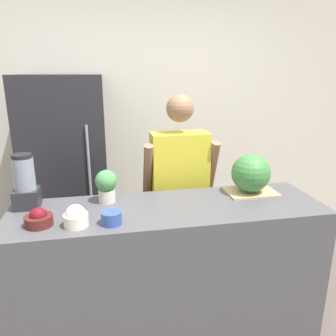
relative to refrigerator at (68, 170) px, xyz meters
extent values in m
cube|color=silver|center=(0.74, 0.41, 0.42)|extent=(8.00, 0.06, 2.60)
cube|color=#4C4C51|center=(0.74, -1.22, -0.40)|extent=(2.00, 0.60, 0.95)
cube|color=#232328|center=(0.00, 0.00, 0.00)|extent=(0.74, 0.72, 1.76)
cylinder|color=gray|center=(0.22, -0.37, 0.18)|extent=(0.02, 0.02, 0.62)
cube|color=gray|center=(0.94, -0.69, -0.49)|extent=(0.33, 0.18, 0.78)
cube|color=gold|center=(0.94, -0.69, 0.17)|extent=(0.45, 0.22, 0.55)
sphere|color=#936B4C|center=(0.94, -0.69, 0.64)|extent=(0.21, 0.21, 0.21)
cylinder|color=#936B4C|center=(0.68, -0.73, 0.16)|extent=(0.07, 0.23, 0.46)
cylinder|color=#936B4C|center=(1.19, -0.73, 0.16)|extent=(0.07, 0.23, 0.46)
cube|color=tan|center=(1.36, -1.09, 0.08)|extent=(0.35, 0.24, 0.01)
sphere|color=#3D7F3D|center=(1.35, -1.09, 0.22)|extent=(0.27, 0.27, 0.27)
cylinder|color=#511E19|center=(-0.02, -1.34, 0.10)|extent=(0.15, 0.15, 0.06)
sphere|color=maroon|center=(-0.02, -1.34, 0.13)|extent=(0.10, 0.10, 0.10)
cylinder|color=white|center=(0.18, -1.39, 0.11)|extent=(0.14, 0.14, 0.07)
sphere|color=white|center=(0.18, -1.39, 0.14)|extent=(0.11, 0.11, 0.11)
cylinder|color=#334C9E|center=(0.38, -1.40, 0.11)|extent=(0.12, 0.12, 0.07)
cube|color=#28282D|center=(-0.14, -1.05, 0.13)|extent=(0.15, 0.15, 0.12)
cylinder|color=gray|center=(-0.14, -1.05, 0.29)|extent=(0.13, 0.13, 0.20)
cylinder|color=black|center=(-0.14, -1.05, 0.41)|extent=(0.12, 0.12, 0.02)
cylinder|color=beige|center=(0.36, -1.06, 0.12)|extent=(0.11, 0.11, 0.09)
sphere|color=#478E4C|center=(0.36, -1.06, 0.22)|extent=(0.14, 0.14, 0.14)
camera|label=1|loc=(0.37, -3.12, 0.90)|focal=35.00mm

